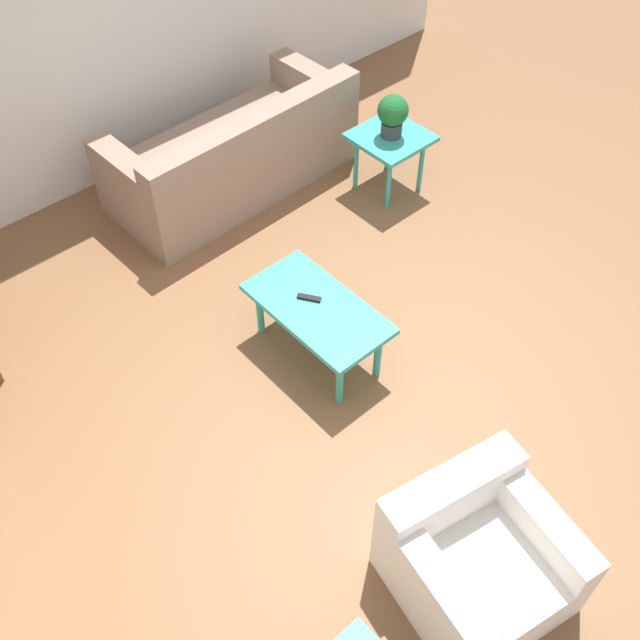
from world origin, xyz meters
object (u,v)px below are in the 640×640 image
coffee_table (317,313)px  potted_plant (393,114)px  sofa (235,155)px  side_table_plant (390,143)px  armchair (475,556)px

coffee_table → potted_plant: potted_plant is taller
sofa → side_table_plant: bearing=135.6°
potted_plant → armchair: bearing=142.3°
coffee_table → potted_plant: bearing=-59.6°
side_table_plant → potted_plant: bearing=0.0°
sofa → coffee_table: size_ratio=2.11×
coffee_table → side_table_plant: 1.92m
side_table_plant → potted_plant: 0.27m
side_table_plant → sofa: bearing=47.6°
armchair → side_table_plant: size_ratio=1.70×
coffee_table → sofa: bearing=-21.2°
sofa → armchair: bearing=70.0°
side_table_plant → potted_plant: (0.00, 0.00, 0.27)m
sofa → coffee_table: sofa is taller
sofa → armchair: size_ratio=2.19×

